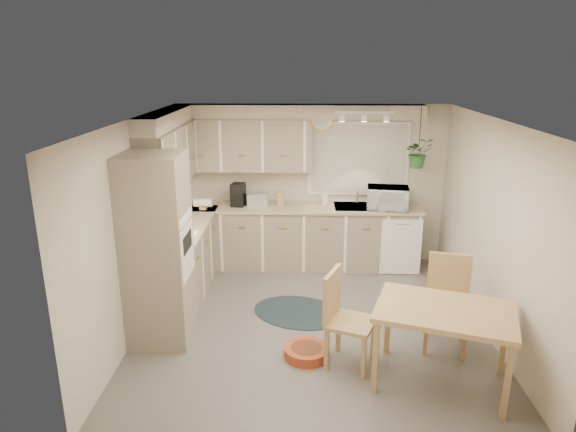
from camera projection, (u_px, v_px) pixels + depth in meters
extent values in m
plane|color=#615C55|center=(312.00, 323.00, 6.12)|extent=(4.20, 4.20, 0.00)
plane|color=white|center=(315.00, 120.00, 5.42)|extent=(4.20, 4.20, 0.00)
cube|color=beige|center=(311.00, 184.00, 7.77)|extent=(4.00, 0.04, 2.40)
cube|color=beige|center=(318.00, 318.00, 3.76)|extent=(4.00, 0.04, 2.40)
cube|color=beige|center=(137.00, 226.00, 5.82)|extent=(0.04, 4.20, 2.40)
cube|color=beige|center=(493.00, 230.00, 5.71)|extent=(0.04, 4.20, 2.40)
cube|color=tan|center=(184.00, 259.00, 6.87)|extent=(0.60, 1.85, 0.90)
cube|color=tan|center=(297.00, 237.00, 7.71)|extent=(3.60, 0.60, 0.90)
cube|color=#CAB893|center=(183.00, 226.00, 6.73)|extent=(0.64, 1.89, 0.04)
cube|color=#CAB893|center=(297.00, 208.00, 7.57)|extent=(3.64, 0.64, 0.04)
cube|color=tan|center=(157.00, 251.00, 5.50)|extent=(0.65, 0.65, 2.10)
cube|color=white|center=(187.00, 251.00, 5.49)|extent=(0.02, 0.56, 0.58)
cube|color=tan|center=(171.00, 156.00, 6.59)|extent=(0.35, 2.00, 0.75)
cube|color=tan|center=(243.00, 145.00, 7.45)|extent=(2.00, 0.35, 0.75)
cube|color=beige|center=(166.00, 119.00, 6.45)|extent=(0.30, 2.00, 0.20)
cube|color=beige|center=(298.00, 112.00, 7.31)|extent=(3.60, 0.30, 0.20)
cube|color=white|center=(173.00, 239.00, 6.18)|extent=(0.52, 0.58, 0.02)
cube|color=white|center=(169.00, 202.00, 6.04)|extent=(0.40, 0.60, 0.14)
cube|color=white|center=(358.00, 159.00, 7.61)|extent=(1.40, 0.02, 1.00)
cube|color=white|center=(358.00, 159.00, 7.62)|extent=(1.50, 0.02, 1.10)
cube|color=#B2B6BB|center=(358.00, 209.00, 7.55)|extent=(0.70, 0.48, 0.10)
cube|color=white|center=(401.00, 247.00, 7.38)|extent=(0.58, 0.02, 0.83)
cube|color=white|center=(364.00, 112.00, 6.90)|extent=(0.80, 0.04, 0.04)
cylinder|color=gold|center=(322.00, 119.00, 7.45)|extent=(0.30, 0.03, 0.30)
cube|color=tan|center=(442.00, 346.00, 4.89)|extent=(1.45, 1.19, 0.79)
cube|color=tan|center=(351.00, 320.00, 5.16)|extent=(0.61, 0.61, 1.00)
cube|color=tan|center=(447.00, 305.00, 5.46)|extent=(0.58, 0.58, 1.01)
ellipsoid|color=black|center=(298.00, 312.00, 6.38)|extent=(1.39, 1.22, 0.01)
cylinder|color=#B85224|center=(307.00, 352.00, 5.41)|extent=(0.62, 0.62, 0.11)
imported|color=white|center=(388.00, 196.00, 7.38)|extent=(0.62, 0.39, 0.40)
imported|color=white|center=(324.00, 201.00, 7.69)|extent=(0.13, 0.22, 0.10)
imported|color=#2C6026|center=(418.00, 156.00, 7.20)|extent=(0.43, 0.47, 0.33)
cube|color=black|center=(238.00, 195.00, 7.55)|extent=(0.22, 0.25, 0.33)
cube|color=#B2B6BB|center=(257.00, 199.00, 7.58)|extent=(0.34, 0.24, 0.19)
cube|color=tan|center=(280.00, 199.00, 7.59)|extent=(0.10, 0.10, 0.20)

